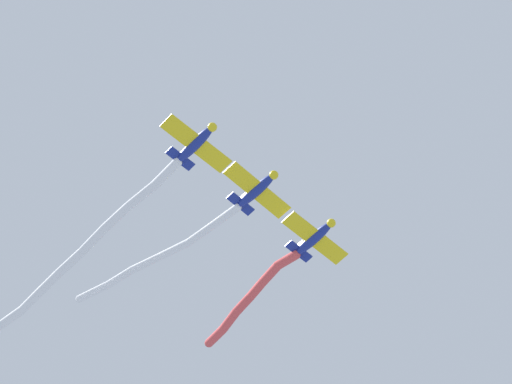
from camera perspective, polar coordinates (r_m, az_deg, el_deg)
airplane_lead at (r=91.25m, az=-3.07°, el=2.49°), size 4.90×6.56×1.64m
smoke_trail_lead at (r=98.76m, az=-9.90°, el=-3.92°), size 30.32×4.03×2.16m
airplane_left_wing at (r=93.70m, az=0.05°, el=0.11°), size 4.94×6.60×1.64m
smoke_trail_left_wing at (r=99.04m, az=-4.96°, el=-3.26°), size 18.37×4.96×2.44m
airplane_right_wing at (r=96.06m, az=3.01°, el=-2.34°), size 4.90×6.57×1.64m
smoke_trail_right_wing at (r=101.05m, az=-0.33°, el=-5.44°), size 14.66×2.32×2.92m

